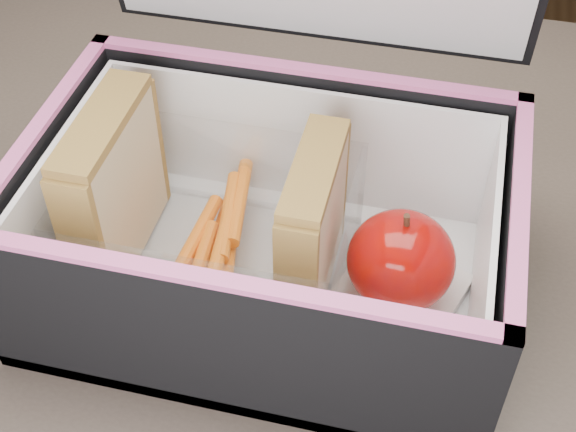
# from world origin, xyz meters

# --- Properties ---
(kitchen_table) EXTENTS (1.20, 0.80, 0.75)m
(kitchen_table) POSITION_xyz_m (0.00, 0.00, 0.66)
(kitchen_table) COLOR brown
(kitchen_table) RESTS_ON ground
(lunch_bag) EXTENTS (0.31, 0.25, 0.31)m
(lunch_bag) POSITION_xyz_m (-0.02, -0.01, 0.82)
(lunch_bag) COLOR black
(lunch_bag) RESTS_ON kitchen_table
(plastic_tub) EXTENTS (0.18, 0.13, 0.07)m
(plastic_tub) POSITION_xyz_m (-0.06, -0.01, 0.80)
(plastic_tub) COLOR white
(plastic_tub) RESTS_ON lunch_bag
(sandwich_left) EXTENTS (0.03, 0.10, 0.11)m
(sandwich_left) POSITION_xyz_m (-0.12, -0.01, 0.82)
(sandwich_left) COLOR beige
(sandwich_left) RESTS_ON plastic_tub
(sandwich_right) EXTENTS (0.03, 0.09, 0.10)m
(sandwich_right) POSITION_xyz_m (0.01, -0.01, 0.82)
(sandwich_right) COLOR beige
(sandwich_right) RESTS_ON plastic_tub
(carrot_sticks) EXTENTS (0.05, 0.14, 0.03)m
(carrot_sticks) POSITION_xyz_m (-0.06, -0.01, 0.78)
(carrot_sticks) COLOR orange
(carrot_sticks) RESTS_ON plastic_tub
(paper_napkin) EXTENTS (0.10, 0.10, 0.01)m
(paper_napkin) POSITION_xyz_m (0.07, -0.01, 0.77)
(paper_napkin) COLOR white
(paper_napkin) RESTS_ON lunch_bag
(red_apple) EXTENTS (0.09, 0.09, 0.07)m
(red_apple) POSITION_xyz_m (0.07, -0.01, 0.80)
(red_apple) COLOR maroon
(red_apple) RESTS_ON paper_napkin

